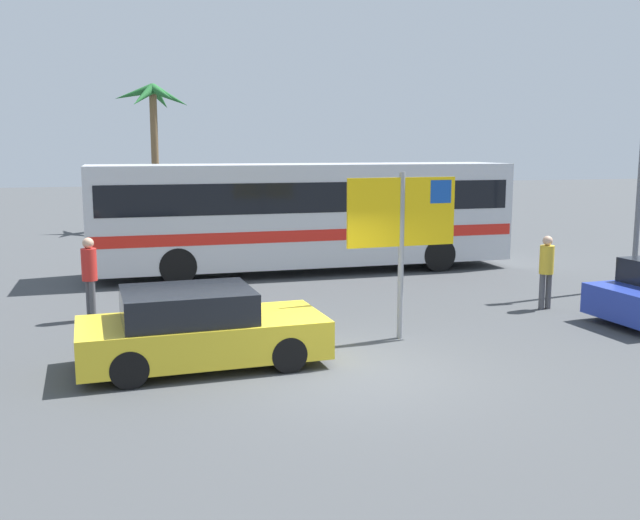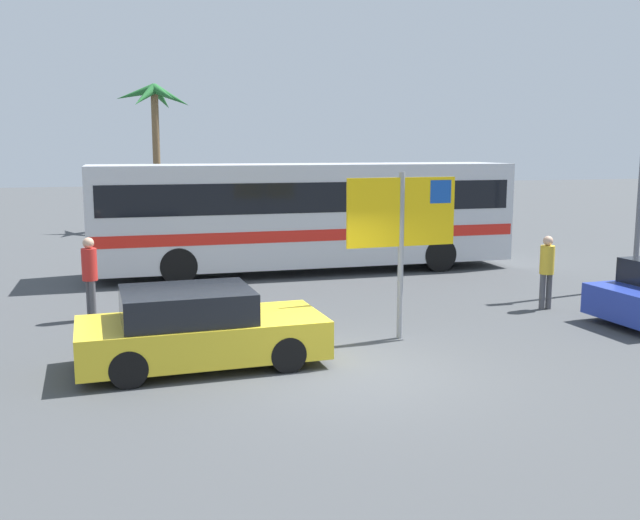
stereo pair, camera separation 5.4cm
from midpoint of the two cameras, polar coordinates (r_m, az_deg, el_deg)
ground at (r=11.81m, az=2.67°, el=-9.06°), size 120.00×120.00×0.00m
bus_front_coach at (r=21.07m, az=-1.30°, el=3.89°), size 12.31×2.48×3.17m
ferry_sign at (r=13.60m, az=6.61°, el=3.31°), size 2.20×0.17×3.20m
car_yellow at (r=12.24m, az=-9.78°, el=-5.44°), size 4.16×1.99×1.32m
pedestrian_near_sign at (r=16.96m, az=17.55°, el=-0.47°), size 0.32×0.32×1.68m
pedestrian_crossing_lot at (r=15.87m, az=-18.03°, el=-0.88°), size 0.32×0.32×1.78m
palm_tree_seaside at (r=32.64m, az=-13.23°, el=11.45°), size 3.31×3.19×6.39m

